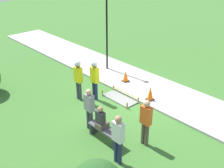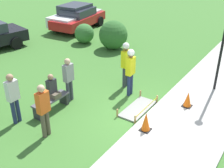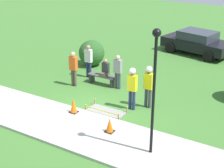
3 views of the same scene
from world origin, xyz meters
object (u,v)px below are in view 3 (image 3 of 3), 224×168
object	(u,v)px
traffic_cone_near_patch	(74,105)
worker_assistant	(132,84)
person_seated_on_bench	(105,69)
bystander_in_orange_shirt	(73,67)
parked_car_black	(197,42)
traffic_cone_far_patch	(110,125)
bystander_in_white_shirt	(118,70)
worker_supervisor	(149,83)
park_bench	(102,78)
bystander_in_gray_shirt	(88,59)
lamppost_near	(154,77)

from	to	relation	value
traffic_cone_near_patch	worker_assistant	bearing A→B (deg)	42.47
person_seated_on_bench	bystander_in_orange_shirt	distance (m)	1.63
worker_assistant	parked_car_black	world-z (taller)	worker_assistant
traffic_cone_far_patch	bystander_in_white_shirt	bearing A→B (deg)	116.47
parked_car_black	worker_supervisor	bearing A→B (deg)	-73.50
traffic_cone_near_patch	bystander_in_orange_shirt	world-z (taller)	bystander_in_orange_shirt
traffic_cone_near_patch	park_bench	size ratio (longest dim) A/B	0.44
traffic_cone_near_patch	traffic_cone_far_patch	xyz separation A→B (m)	(2.18, -0.58, -0.04)
park_bench	bystander_in_gray_shirt	size ratio (longest dim) A/B	0.82
traffic_cone_far_patch	park_bench	bearing A→B (deg)	126.18
person_seated_on_bench	lamppost_near	distance (m)	6.89
person_seated_on_bench	bystander_in_gray_shirt	world-z (taller)	bystander_in_gray_shirt
traffic_cone_near_patch	worker_supervisor	world-z (taller)	worker_supervisor
person_seated_on_bench	worker_assistant	xyz separation A→B (m)	(2.51, -1.78, 0.33)
bystander_in_gray_shirt	traffic_cone_near_patch	bearing A→B (deg)	-63.64
lamppost_near	parked_car_black	size ratio (longest dim) A/B	0.92
person_seated_on_bench	lamppost_near	world-z (taller)	lamppost_near
traffic_cone_near_patch	bystander_in_white_shirt	size ratio (longest dim) A/B	0.38
person_seated_on_bench	lamppost_near	xyz separation A→B (m)	(4.75, -4.54, 2.07)
bystander_in_orange_shirt	bystander_in_gray_shirt	world-z (taller)	bystander_in_gray_shirt
person_seated_on_bench	parked_car_black	distance (m)	8.00
park_bench	parked_car_black	size ratio (longest dim) A/B	0.31
bystander_in_white_shirt	parked_car_black	xyz separation A→B (m)	(1.51, 7.75, -0.21)
traffic_cone_far_patch	worker_supervisor	size ratio (longest dim) A/B	0.30
bystander_in_orange_shirt	parked_car_black	xyz separation A→B (m)	(3.61, 8.61, -0.25)
traffic_cone_far_patch	bystander_in_orange_shirt	bearing A→B (deg)	142.50
worker_supervisor	parked_car_black	bearing A→B (deg)	94.66
person_seated_on_bench	bystander_in_white_shirt	world-z (taller)	bystander_in_white_shirt
bystander_in_white_shirt	traffic_cone_near_patch	bearing A→B (deg)	-93.00
worker_assistant	person_seated_on_bench	bearing A→B (deg)	144.73
park_bench	bystander_in_gray_shirt	bearing A→B (deg)	157.57
worker_supervisor	traffic_cone_near_patch	bearing A→B (deg)	-136.63
park_bench	traffic_cone_far_patch	bearing A→B (deg)	-53.82
worker_supervisor	bystander_in_gray_shirt	distance (m)	4.69
traffic_cone_far_patch	lamppost_near	world-z (taller)	lamppost_near
person_seated_on_bench	worker_assistant	bearing A→B (deg)	-35.27
person_seated_on_bench	bystander_in_orange_shirt	xyz separation A→B (m)	(-1.31, -0.95, 0.18)
bystander_in_orange_shirt	bystander_in_white_shirt	bearing A→B (deg)	22.49
bystander_in_gray_shirt	person_seated_on_bench	bearing A→B (deg)	-17.89
worker_assistant	bystander_in_gray_shirt	world-z (taller)	worker_assistant
person_seated_on_bench	bystander_in_gray_shirt	distance (m)	1.43
traffic_cone_far_patch	lamppost_near	xyz separation A→B (m)	(1.96, -0.44, 2.54)
traffic_cone_far_patch	bystander_in_white_shirt	xyz separation A→B (m)	(-2.00, 4.01, 0.61)
worker_assistant	traffic_cone_near_patch	bearing A→B (deg)	-137.53
park_bench	person_seated_on_bench	xyz separation A→B (m)	(0.17, 0.05, 0.51)
parked_car_black	bystander_in_gray_shirt	bearing A→B (deg)	-104.98
person_seated_on_bench	traffic_cone_near_patch	bearing A→B (deg)	-80.14
bystander_in_gray_shirt	lamppost_near	world-z (taller)	lamppost_near
park_bench	bystander_in_white_shirt	distance (m)	1.16
worker_assistant	bystander_in_white_shirt	bearing A→B (deg)	135.51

